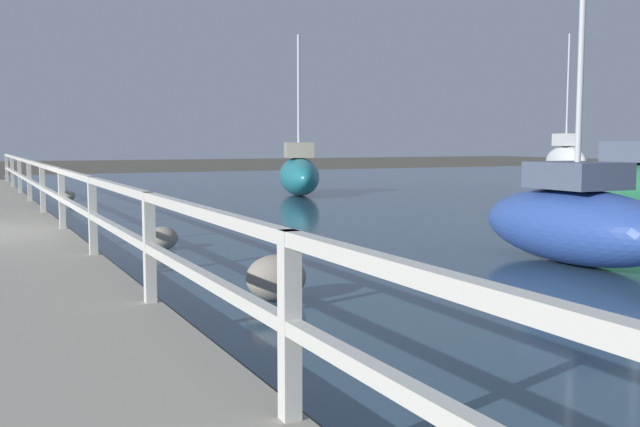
# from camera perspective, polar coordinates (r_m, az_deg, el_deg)

# --- Properties ---
(railing) EXTENTS (0.10, 32.50, 1.02)m
(railing) POSITION_cam_1_polar(r_m,az_deg,el_deg) (13.39, -19.10, 1.88)
(railing) COLOR beige
(railing) RESTS_ON dock_walkway
(boulder_upstream) EXTENTS (0.43, 0.39, 0.32)m
(boulder_upstream) POSITION_cam_1_polar(r_m,az_deg,el_deg) (24.17, -18.64, 1.28)
(boulder_upstream) COLOR gray
(boulder_upstream) RESTS_ON ground
(boulder_far_strip) EXTENTS (0.53, 0.47, 0.40)m
(boulder_far_strip) POSITION_cam_1_polar(r_m,az_deg,el_deg) (12.91, -11.93, -1.86)
(boulder_far_strip) COLOR gray
(boulder_far_strip) RESTS_ON ground
(boulder_near_dock) EXTENTS (0.71, 0.64, 0.53)m
(boulder_near_dock) POSITION_cam_1_polar(r_m,az_deg,el_deg) (8.67, -3.37, -4.90)
(boulder_near_dock) COLOR gray
(boulder_near_dock) RESTS_ON ground
(sailboat_teal) EXTENTS (2.60, 4.57, 5.35)m
(sailboat_teal) POSITION_cam_1_polar(r_m,az_deg,el_deg) (25.32, -1.63, 3.03)
(sailboat_teal) COLOR #1E707A
(sailboat_teal) RESTS_ON water_surface
(sailboat_white) EXTENTS (2.77, 4.40, 6.81)m
(sailboat_white) POSITION_cam_1_polar(r_m,az_deg,el_deg) (37.32, 18.21, 3.86)
(sailboat_white) COLOR white
(sailboat_white) RESTS_ON water_surface
(sailboat_blue) EXTENTS (1.52, 3.72, 4.95)m
(sailboat_blue) POSITION_cam_1_polar(r_m,az_deg,el_deg) (11.77, 18.90, -0.59)
(sailboat_blue) COLOR #2D4C9E
(sailboat_blue) RESTS_ON water_surface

